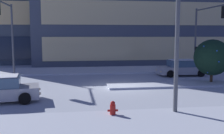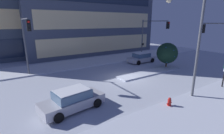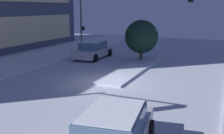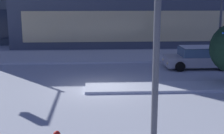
% 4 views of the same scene
% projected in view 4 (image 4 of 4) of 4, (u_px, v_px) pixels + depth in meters
% --- Properties ---
extents(ground, '(52.00, 52.00, 0.00)m').
position_uv_depth(ground, '(100.00, 89.00, 16.71)').
color(ground, silver).
extents(curb_strip_far, '(52.00, 5.20, 0.14)m').
position_uv_depth(curb_strip_far, '(98.00, 56.00, 25.51)').
color(curb_strip_far, silver).
rests_on(curb_strip_far, ground).
extents(median_strip, '(9.00, 1.80, 0.14)m').
position_uv_depth(median_strip, '(170.00, 87.00, 16.74)').
color(median_strip, silver).
rests_on(median_strip, ground).
extents(car_far, '(4.51, 2.16, 1.49)m').
position_uv_depth(car_far, '(197.00, 58.00, 21.43)').
color(car_far, '#B7B7C1').
rests_on(car_far, ground).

